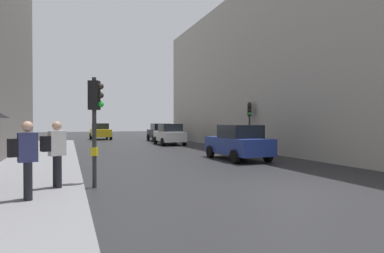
{
  "coord_description": "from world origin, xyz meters",
  "views": [
    {
      "loc": [
        -5.82,
        -7.73,
        1.91
      ],
      "look_at": [
        -0.45,
        6.64,
        1.7
      ],
      "focal_mm": 30.86,
      "sensor_mm": 36.0,
      "label": 1
    }
  ],
  "objects_px": {
    "traffic_light_near_right": "(95,112)",
    "traffic_light_mid_street": "(249,117)",
    "car_blue_van": "(238,142)",
    "pedestrian_with_grey_backpack": "(25,155)",
    "pedestrian_with_black_backpack": "(55,150)",
    "car_yellow_taxi": "(100,131)",
    "car_white_compact": "(170,134)",
    "car_dark_suv": "(160,132)"
  },
  "relations": [
    {
      "from": "traffic_light_near_right",
      "to": "car_blue_van",
      "type": "relative_size",
      "value": 0.76
    },
    {
      "from": "traffic_light_mid_street",
      "to": "car_white_compact",
      "type": "bearing_deg",
      "value": 111.35
    },
    {
      "from": "pedestrian_with_black_backpack",
      "to": "pedestrian_with_grey_backpack",
      "type": "xyz_separation_m",
      "value": [
        -0.58,
        -1.26,
        0.0
      ]
    },
    {
      "from": "traffic_light_mid_street",
      "to": "car_blue_van",
      "type": "height_order",
      "value": "traffic_light_mid_street"
    },
    {
      "from": "traffic_light_near_right",
      "to": "car_yellow_taxi",
      "type": "height_order",
      "value": "traffic_light_near_right"
    },
    {
      "from": "car_white_compact",
      "to": "pedestrian_with_black_backpack",
      "type": "relative_size",
      "value": 2.4
    },
    {
      "from": "car_white_compact",
      "to": "car_blue_van",
      "type": "relative_size",
      "value": 1.0
    },
    {
      "from": "pedestrian_with_grey_backpack",
      "to": "pedestrian_with_black_backpack",
      "type": "bearing_deg",
      "value": 65.47
    },
    {
      "from": "traffic_light_near_right",
      "to": "car_yellow_taxi",
      "type": "distance_m",
      "value": 27.64
    },
    {
      "from": "car_yellow_taxi",
      "to": "car_white_compact",
      "type": "bearing_deg",
      "value": -66.86
    },
    {
      "from": "traffic_light_near_right",
      "to": "traffic_light_mid_street",
      "type": "height_order",
      "value": "traffic_light_mid_street"
    },
    {
      "from": "traffic_light_mid_street",
      "to": "pedestrian_with_black_backpack",
      "type": "height_order",
      "value": "traffic_light_mid_street"
    },
    {
      "from": "traffic_light_near_right",
      "to": "car_dark_suv",
      "type": "bearing_deg",
      "value": 70.52
    },
    {
      "from": "car_dark_suv",
      "to": "car_yellow_taxi",
      "type": "height_order",
      "value": "same"
    },
    {
      "from": "traffic_light_near_right",
      "to": "car_dark_suv",
      "type": "relative_size",
      "value": 0.75
    },
    {
      "from": "car_dark_suv",
      "to": "traffic_light_near_right",
      "type": "bearing_deg",
      "value": -109.48
    },
    {
      "from": "traffic_light_mid_street",
      "to": "pedestrian_with_black_backpack",
      "type": "bearing_deg",
      "value": -140.85
    },
    {
      "from": "car_dark_suv",
      "to": "car_white_compact",
      "type": "relative_size",
      "value": 1.0
    },
    {
      "from": "car_white_compact",
      "to": "car_yellow_taxi",
      "type": "xyz_separation_m",
      "value": [
        -4.66,
        10.9,
        0.0
      ]
    },
    {
      "from": "traffic_light_near_right",
      "to": "pedestrian_with_grey_backpack",
      "type": "xyz_separation_m",
      "value": [
        -1.63,
        -1.7,
        -1.04
      ]
    },
    {
      "from": "car_blue_van",
      "to": "pedestrian_with_grey_backpack",
      "type": "distance_m",
      "value": 11.07
    },
    {
      "from": "car_white_compact",
      "to": "pedestrian_with_grey_backpack",
      "type": "height_order",
      "value": "pedestrian_with_grey_backpack"
    },
    {
      "from": "pedestrian_with_black_backpack",
      "to": "car_white_compact",
      "type": "bearing_deg",
      "value": 64.2
    },
    {
      "from": "traffic_light_mid_street",
      "to": "car_yellow_taxi",
      "type": "height_order",
      "value": "traffic_light_mid_street"
    },
    {
      "from": "traffic_light_near_right",
      "to": "car_white_compact",
      "type": "relative_size",
      "value": 0.75
    },
    {
      "from": "car_dark_suv",
      "to": "pedestrian_with_grey_backpack",
      "type": "height_order",
      "value": "pedestrian_with_grey_backpack"
    },
    {
      "from": "traffic_light_mid_street",
      "to": "car_dark_suv",
      "type": "height_order",
      "value": "traffic_light_mid_street"
    },
    {
      "from": "car_white_compact",
      "to": "pedestrian_with_grey_backpack",
      "type": "xyz_separation_m",
      "value": [
        -8.81,
        -18.29,
        0.29
      ]
    },
    {
      "from": "car_white_compact",
      "to": "car_blue_van",
      "type": "xyz_separation_m",
      "value": [
        0.12,
        -11.74,
        0.0
      ]
    },
    {
      "from": "pedestrian_with_grey_backpack",
      "to": "car_white_compact",
      "type": "bearing_deg",
      "value": 64.28
    },
    {
      "from": "traffic_light_near_right",
      "to": "pedestrian_with_grey_backpack",
      "type": "height_order",
      "value": "traffic_light_near_right"
    },
    {
      "from": "car_dark_suv",
      "to": "pedestrian_with_black_backpack",
      "type": "bearing_deg",
      "value": -111.48
    },
    {
      "from": "car_dark_suv",
      "to": "pedestrian_with_black_backpack",
      "type": "height_order",
      "value": "pedestrian_with_black_backpack"
    },
    {
      "from": "traffic_light_near_right",
      "to": "car_blue_van",
      "type": "distance_m",
      "value": 8.86
    },
    {
      "from": "traffic_light_near_right",
      "to": "pedestrian_with_grey_backpack",
      "type": "bearing_deg",
      "value": -133.78
    },
    {
      "from": "traffic_light_near_right",
      "to": "car_white_compact",
      "type": "height_order",
      "value": "traffic_light_near_right"
    },
    {
      "from": "car_yellow_taxi",
      "to": "pedestrian_with_black_backpack",
      "type": "height_order",
      "value": "pedestrian_with_black_backpack"
    },
    {
      "from": "car_blue_van",
      "to": "pedestrian_with_grey_backpack",
      "type": "bearing_deg",
      "value": -143.73
    },
    {
      "from": "car_yellow_taxi",
      "to": "car_blue_van",
      "type": "relative_size",
      "value": 1.01
    },
    {
      "from": "car_yellow_taxi",
      "to": "pedestrian_with_grey_backpack",
      "type": "distance_m",
      "value": 29.48
    },
    {
      "from": "car_blue_van",
      "to": "pedestrian_with_grey_backpack",
      "type": "height_order",
      "value": "pedestrian_with_grey_backpack"
    },
    {
      "from": "car_blue_van",
      "to": "pedestrian_with_grey_backpack",
      "type": "relative_size",
      "value": 2.39
    }
  ]
}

